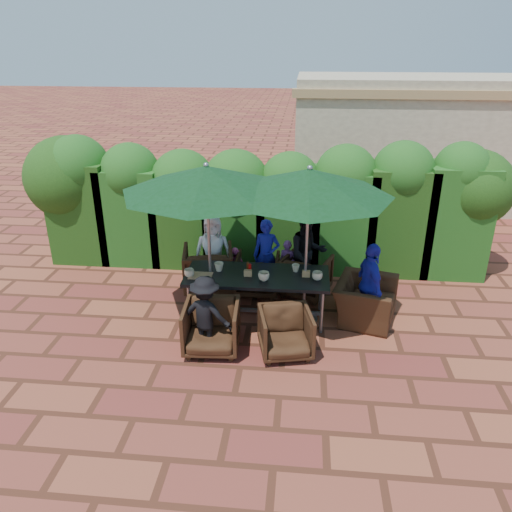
# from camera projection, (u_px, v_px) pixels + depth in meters

# --- Properties ---
(ground) EXTENTS (80.00, 80.00, 0.00)m
(ground) POSITION_uv_depth(u_px,v_px,m) (249.00, 324.00, 7.73)
(ground) COLOR brown
(ground) RESTS_ON ground
(dining_table) EXTENTS (2.19, 0.90, 0.75)m
(dining_table) POSITION_uv_depth(u_px,v_px,m) (257.00, 279.00, 7.66)
(dining_table) COLOR black
(dining_table) RESTS_ON ground
(umbrella_left) EXTENTS (2.52, 2.52, 2.46)m
(umbrella_left) POSITION_uv_depth(u_px,v_px,m) (207.00, 179.00, 7.14)
(umbrella_left) COLOR gray
(umbrella_left) RESTS_ON ground
(umbrella_right) EXTENTS (2.42, 2.42, 2.46)m
(umbrella_right) POSITION_uv_depth(u_px,v_px,m) (309.00, 183.00, 6.98)
(umbrella_right) COLOR gray
(umbrella_right) RESTS_ON ground
(chair_far_left) EXTENTS (0.96, 0.92, 0.86)m
(chair_far_left) POSITION_uv_depth(u_px,v_px,m) (208.00, 267.00, 8.64)
(chair_far_left) COLOR black
(chair_far_left) RESTS_ON ground
(chair_far_mid) EXTENTS (0.73, 0.69, 0.75)m
(chair_far_mid) POSITION_uv_depth(u_px,v_px,m) (257.00, 273.00, 8.56)
(chair_far_mid) COLOR black
(chair_far_mid) RESTS_ON ground
(chair_far_right) EXTENTS (0.95, 0.92, 0.77)m
(chair_far_right) POSITION_uv_depth(u_px,v_px,m) (306.00, 274.00, 8.51)
(chair_far_right) COLOR black
(chair_far_right) RESTS_ON ground
(chair_near_left) EXTENTS (0.80, 0.75, 0.78)m
(chair_near_left) POSITION_uv_depth(u_px,v_px,m) (211.00, 325.00, 6.96)
(chair_near_left) COLOR black
(chair_near_left) RESTS_ON ground
(chair_near_right) EXTENTS (0.83, 0.79, 0.72)m
(chair_near_right) POSITION_uv_depth(u_px,v_px,m) (286.00, 331.00, 6.89)
(chair_near_right) COLOR black
(chair_near_right) RESTS_ON ground
(chair_end_right) EXTENTS (0.89, 1.13, 0.86)m
(chair_end_right) POSITION_uv_depth(u_px,v_px,m) (366.00, 294.00, 7.71)
(chair_end_right) COLOR black
(chair_end_right) RESTS_ON ground
(adult_far_left) EXTENTS (0.69, 0.45, 1.33)m
(adult_far_left) POSITION_uv_depth(u_px,v_px,m) (213.00, 251.00, 8.67)
(adult_far_left) COLOR white
(adult_far_left) RESTS_ON ground
(adult_far_mid) EXTENTS (0.48, 0.40, 1.27)m
(adult_far_mid) POSITION_uv_depth(u_px,v_px,m) (266.00, 255.00, 8.59)
(adult_far_mid) COLOR #2023B0
(adult_far_mid) RESTS_ON ground
(adult_far_right) EXTENTS (0.77, 0.60, 1.41)m
(adult_far_right) POSITION_uv_depth(u_px,v_px,m) (307.00, 254.00, 8.49)
(adult_far_right) COLOR black
(adult_far_right) RESTS_ON ground
(adult_near_left) EXTENTS (0.78, 0.49, 1.14)m
(adult_near_left) POSITION_uv_depth(u_px,v_px,m) (206.00, 314.00, 6.88)
(adult_near_left) COLOR black
(adult_near_left) RESTS_ON ground
(adult_end_right) EXTENTS (0.58, 0.85, 1.32)m
(adult_end_right) POSITION_uv_depth(u_px,v_px,m) (370.00, 285.00, 7.52)
(adult_end_right) COLOR #2023B0
(adult_end_right) RESTS_ON ground
(child_left) EXTENTS (0.27, 0.23, 0.74)m
(child_left) POSITION_uv_depth(u_px,v_px,m) (236.00, 268.00, 8.76)
(child_left) COLOR #D74C91
(child_left) RESTS_ON ground
(child_right) EXTENTS (0.37, 0.33, 0.88)m
(child_right) POSITION_uv_depth(u_px,v_px,m) (287.00, 265.00, 8.70)
(child_right) COLOR #994CA5
(child_right) RESTS_ON ground
(pedestrian_a) EXTENTS (1.49, 1.19, 1.54)m
(pedestrian_a) POSITION_uv_depth(u_px,v_px,m) (334.00, 199.00, 11.15)
(pedestrian_a) COLOR #227F43
(pedestrian_a) RESTS_ON ground
(pedestrian_b) EXTENTS (0.86, 0.69, 1.56)m
(pedestrian_b) POSITION_uv_depth(u_px,v_px,m) (390.00, 198.00, 11.18)
(pedestrian_b) COLOR #D74C91
(pedestrian_b) RESTS_ON ground
(pedestrian_c) EXTENTS (1.04, 1.11, 1.64)m
(pedestrian_c) POSITION_uv_depth(u_px,v_px,m) (423.00, 200.00, 10.88)
(pedestrian_c) COLOR #9C9CA4
(pedestrian_c) RESTS_ON ground
(cup_a) EXTENTS (0.15, 0.15, 0.12)m
(cup_a) POSITION_uv_depth(u_px,v_px,m) (189.00, 273.00, 7.54)
(cup_a) COLOR beige
(cup_a) RESTS_ON dining_table
(cup_b) EXTENTS (0.15, 0.15, 0.14)m
(cup_b) POSITION_uv_depth(u_px,v_px,m) (219.00, 267.00, 7.73)
(cup_b) COLOR beige
(cup_b) RESTS_ON dining_table
(cup_c) EXTENTS (0.17, 0.17, 0.13)m
(cup_c) POSITION_uv_depth(u_px,v_px,m) (264.00, 276.00, 7.42)
(cup_c) COLOR beige
(cup_c) RESTS_ON dining_table
(cup_d) EXTENTS (0.12, 0.12, 0.12)m
(cup_d) POSITION_uv_depth(u_px,v_px,m) (296.00, 268.00, 7.71)
(cup_d) COLOR beige
(cup_d) RESTS_ON dining_table
(cup_e) EXTENTS (0.16, 0.16, 0.13)m
(cup_e) POSITION_uv_depth(u_px,v_px,m) (317.00, 276.00, 7.44)
(cup_e) COLOR beige
(cup_e) RESTS_ON dining_table
(ketchup_bottle) EXTENTS (0.04, 0.04, 0.17)m
(ketchup_bottle) POSITION_uv_depth(u_px,v_px,m) (250.00, 269.00, 7.61)
(ketchup_bottle) COLOR #B20C0A
(ketchup_bottle) RESTS_ON dining_table
(sauce_bottle) EXTENTS (0.04, 0.04, 0.17)m
(sauce_bottle) POSITION_uv_depth(u_px,v_px,m) (248.00, 267.00, 7.67)
(sauce_bottle) COLOR #4C230C
(sauce_bottle) RESTS_ON dining_table
(serving_tray) EXTENTS (0.35, 0.25, 0.02)m
(serving_tray) POSITION_uv_depth(u_px,v_px,m) (201.00, 276.00, 7.57)
(serving_tray) COLOR #AE7B54
(serving_tray) RESTS_ON dining_table
(number_block_left) EXTENTS (0.12, 0.06, 0.10)m
(number_block_left) POSITION_uv_depth(u_px,v_px,m) (248.00, 273.00, 7.56)
(number_block_left) COLOR tan
(number_block_left) RESTS_ON dining_table
(number_block_right) EXTENTS (0.12, 0.06, 0.10)m
(number_block_right) POSITION_uv_depth(u_px,v_px,m) (306.00, 274.00, 7.54)
(number_block_right) COLOR tan
(number_block_right) RESTS_ON dining_table
(hedge_wall) EXTENTS (9.10, 1.60, 2.45)m
(hedge_wall) POSITION_uv_depth(u_px,v_px,m) (252.00, 197.00, 9.32)
(hedge_wall) COLOR #14330E
(hedge_wall) RESTS_ON ground
(building) EXTENTS (6.20, 3.08, 3.20)m
(building) POSITION_uv_depth(u_px,v_px,m) (410.00, 140.00, 13.14)
(building) COLOR beige
(building) RESTS_ON ground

